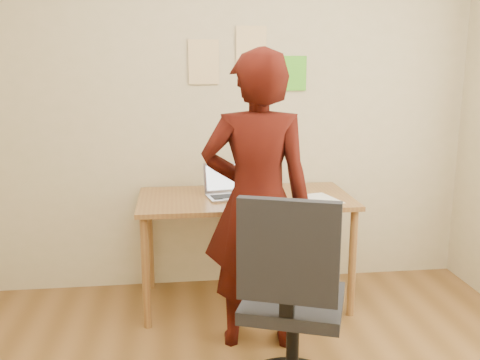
{
  "coord_description": "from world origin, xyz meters",
  "views": [
    {
      "loc": [
        -0.38,
        -2.01,
        1.62
      ],
      "look_at": [
        -0.01,
        0.95,
        0.95
      ],
      "focal_mm": 40.0,
      "sensor_mm": 36.0,
      "label": 1
    }
  ],
  "objects": [
    {
      "name": "room",
      "position": [
        0.0,
        0.0,
        1.35
      ],
      "size": [
        3.58,
        3.58,
        2.78
      ],
      "color": "brown",
      "rests_on": "ground"
    },
    {
      "name": "desk",
      "position": [
        0.08,
        1.38,
        0.65
      ],
      "size": [
        1.4,
        0.7,
        0.74
      ],
      "color": "brown",
      "rests_on": "ground"
    },
    {
      "name": "laptop",
      "position": [
        -0.03,
        1.41,
        0.79
      ],
      "size": [
        0.33,
        0.31,
        0.21
      ],
      "rotation": [
        0.0,
        0.0,
        0.17
      ],
      "color": "#B4B4BB",
      "rests_on": "desk"
    },
    {
      "name": "paper_sheet",
      "position": [
        0.55,
        1.25,
        0.74
      ],
      "size": [
        0.28,
        0.34,
        0.0
      ],
      "primitive_type": "cube",
      "rotation": [
        0.0,
        0.0,
        0.25
      ],
      "color": "white",
      "rests_on": "desk"
    },
    {
      "name": "phone",
      "position": [
        0.31,
        1.17,
        0.75
      ],
      "size": [
        0.09,
        0.14,
        0.01
      ],
      "rotation": [
        0.0,
        0.0,
        0.17
      ],
      "color": "black",
      "rests_on": "desk"
    },
    {
      "name": "wall_note_left",
      "position": [
        -0.16,
        1.74,
        1.61
      ],
      "size": [
        0.21,
        0.0,
        0.3
      ],
      "primitive_type": "cube",
      "color": "#E8C48A",
      "rests_on": "room"
    },
    {
      "name": "wall_note_mid",
      "position": [
        0.17,
        1.74,
        1.7
      ],
      "size": [
        0.21,
        0.0,
        0.3
      ],
      "primitive_type": "cube",
      "color": "#E8C48A",
      "rests_on": "room"
    },
    {
      "name": "wall_note_right",
      "position": [
        0.47,
        1.74,
        1.53
      ],
      "size": [
        0.18,
        0.0,
        0.24
      ],
      "primitive_type": "cube",
      "color": "#55C52C",
      "rests_on": "room"
    },
    {
      "name": "office_chair",
      "position": [
        0.14,
        0.25,
        0.45
      ],
      "size": [
        0.6,
        0.61,
        1.05
      ],
      "rotation": [
        0.0,
        0.0,
        -0.36
      ],
      "color": "black",
      "rests_on": "ground"
    },
    {
      "name": "person",
      "position": [
        0.07,
        0.83,
        0.84
      ],
      "size": [
        0.66,
        0.47,
        1.69
      ],
      "primitive_type": "imported",
      "rotation": [
        0.0,
        0.0,
        3.03
      ],
      "color": "#360C07",
      "rests_on": "ground"
    }
  ]
}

